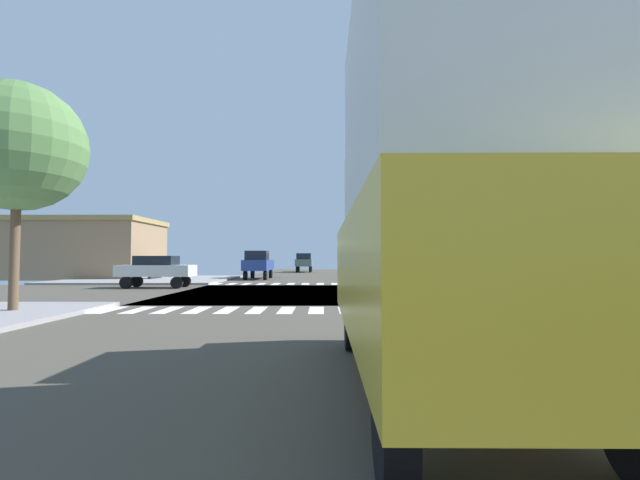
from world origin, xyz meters
name	(u,v)px	position (x,y,z in m)	size (l,w,h in m)	color
ground	(314,293)	(0.00, 0.00, -0.03)	(90.00, 90.00, 0.05)	#474238
sidewalk_corner_ne	(483,280)	(13.00, 12.00, 0.07)	(12.00, 12.00, 0.14)	gray
sidewalk_corner_nw	(153,279)	(-13.00, 12.00, 0.07)	(12.00, 12.00, 0.14)	gray
crosswalk_near	(301,310)	(-0.25, -7.30, 0.00)	(13.50, 2.00, 0.01)	white
crosswalk_far	(313,284)	(-0.25, 7.30, 0.00)	(13.50, 2.00, 0.01)	white
traffic_signal_mast	(398,214)	(5.56, 7.43, 4.77)	(5.88, 0.55, 6.49)	gray
street_lamp	(396,223)	(7.44, 19.34, 5.10)	(1.78, 0.32, 8.60)	gray
bank_building	(87,249)	(-19.98, 15.02, 2.56)	(12.87, 7.90, 5.11)	#8C6F4F
sidewalk_tree	(18,147)	(-9.14, -8.48, 5.24)	(4.04, 4.04, 7.28)	brown
pickup_nearside_1	(258,264)	(-5.00, 14.10, 1.29)	(2.00, 5.10, 2.35)	black
pickup_leading_2	(304,262)	(-2.00, 31.95, 1.29)	(2.00, 5.10, 2.35)	black
box_truck_outer_1	(438,195)	(2.00, -16.16, 2.56)	(2.40, 7.20, 4.85)	black
sedan_inner_6	(157,269)	(-9.40, 3.50, 1.12)	(4.30, 1.80, 1.88)	black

